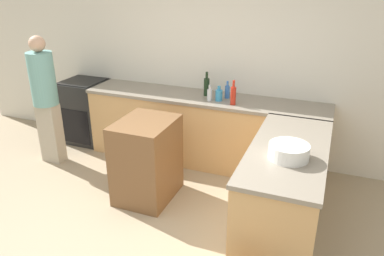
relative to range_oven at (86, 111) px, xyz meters
name	(u,v)px	position (x,y,z in m)	size (l,w,h in m)	color
ground_plane	(130,252)	(1.89, -1.97, -0.46)	(14.00, 14.00, 0.00)	tan
wall_back	(213,58)	(1.89, 0.33, 0.89)	(8.00, 0.06, 2.70)	silver
counter_back	(203,129)	(1.89, -0.01, 0.00)	(3.16, 0.65, 0.92)	tan
counter_peninsula	(284,191)	(3.12, -1.14, 0.00)	(0.69, 1.67, 0.92)	tan
range_oven	(86,111)	(0.00, 0.00, 0.00)	(0.60, 0.60, 0.93)	black
island_table	(147,160)	(1.60, -1.06, 0.00)	(0.58, 0.72, 0.92)	brown
mixing_bowl	(289,151)	(3.14, -1.36, 0.52)	(0.34, 0.34, 0.13)	white
water_bottle_blue	(227,91)	(2.18, 0.04, 0.54)	(0.06, 0.06, 0.22)	#386BB7
dish_soap_bottle	(219,95)	(2.11, -0.10, 0.53)	(0.09, 0.09, 0.19)	#338CBF
wine_bottle_dark	(207,86)	(1.90, 0.04, 0.58)	(0.07, 0.07, 0.31)	black
hot_sauce_bottle	(233,95)	(2.32, -0.18, 0.57)	(0.06, 0.06, 0.30)	red
vinegar_bottle_clear	(209,95)	(2.01, -0.15, 0.53)	(0.06, 0.06, 0.20)	silver
person_by_range	(45,96)	(-0.01, -0.75, 0.46)	(0.32, 0.32, 1.68)	#ADA38E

